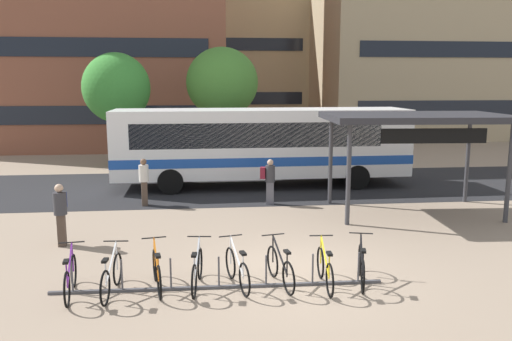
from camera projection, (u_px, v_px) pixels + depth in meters
ground at (296, 274)px, 11.46m from camera, size 200.00×200.00×0.00m
bus_lane_asphalt at (253, 186)px, 21.14m from camera, size 80.00×7.20×0.01m
city_bus at (263, 144)px, 20.88m from camera, size 12.07×2.77×3.20m
bike_rack at (219, 284)px, 10.63m from camera, size 6.99×0.18×0.70m
parked_bicycle_purple_0 at (70, 278)px, 10.21m from camera, size 0.52×1.72×0.99m
parked_bicycle_white_1 at (112, 277)px, 10.28m from camera, size 0.52×1.72×0.99m
parked_bicycle_orange_2 at (157, 272)px, 10.53m from camera, size 0.52×1.70×0.99m
parked_bicycle_silver_3 at (197, 271)px, 10.59m from camera, size 0.52×1.72×0.99m
parked_bicycle_white_4 at (237, 270)px, 10.67m from camera, size 0.58×1.69×0.99m
parked_bicycle_black_5 at (280, 268)px, 10.75m from camera, size 0.54×1.70×0.99m
parked_bicycle_yellow_6 at (325, 270)px, 10.67m from camera, size 0.52×1.72×0.99m
parked_bicycle_black_7 at (361, 267)px, 10.84m from camera, size 0.61×1.68×0.99m
transit_shelter at (416, 120)px, 16.33m from camera, size 5.94×3.84×3.27m
commuter_navy_pack_0 at (61, 210)px, 13.31m from camera, size 0.38×0.56×1.67m
commuter_teal_pack_1 at (144, 178)px, 17.67m from camera, size 0.39×0.56×1.67m
commuter_maroon_pack_2 at (269, 179)px, 17.84m from camera, size 0.57×0.40×1.62m
street_tree_0 at (222, 83)px, 26.44m from camera, size 3.75×3.75×6.09m
street_tree_1 at (116, 88)px, 25.22m from camera, size 3.35×3.35×5.75m
building_left_wing at (95, 0)px, 34.66m from camera, size 17.39×12.41×19.64m
building_right_wing at (468, 6)px, 39.91m from camera, size 23.32×10.07×20.45m
building_centre_block at (224, 53)px, 50.16m from camera, size 15.45×11.34×14.24m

